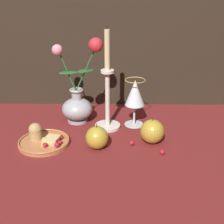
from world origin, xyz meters
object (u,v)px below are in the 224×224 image
object	(u,v)px
plate_with_pastries	(43,140)
candlestick	(107,97)
apple_beside_vase	(152,131)
apple_near_glass	(97,138)
vase	(78,100)
wine_glass	(135,95)

from	to	relation	value
plate_with_pastries	candlestick	size ratio (longest dim) A/B	0.47
apple_beside_vase	apple_near_glass	size ratio (longest dim) A/B	1.08
plate_with_pastries	apple_beside_vase	distance (m)	0.38
vase	plate_with_pastries	xyz separation A→B (m)	(-0.10, -0.18, -0.07)
candlestick	apple_beside_vase	distance (m)	0.21
wine_glass	candlestick	bearing A→B (deg)	-166.52
candlestick	apple_beside_vase	bearing A→B (deg)	-36.84
vase	apple_beside_vase	size ratio (longest dim) A/B	3.48
plate_with_pastries	apple_near_glass	bearing A→B (deg)	-7.84
apple_beside_vase	wine_glass	bearing A→B (deg)	110.87
apple_beside_vase	apple_near_glass	distance (m)	0.19
apple_beside_vase	apple_near_glass	world-z (taller)	apple_beside_vase
plate_with_pastries	candlestick	world-z (taller)	candlestick
apple_beside_vase	plate_with_pastries	bearing A→B (deg)	-177.74
apple_beside_vase	vase	bearing A→B (deg)	148.27
candlestick	apple_beside_vase	xyz separation A→B (m)	(0.16, -0.12, -0.08)
candlestick	wine_glass	bearing A→B (deg)	13.48
vase	plate_with_pastries	distance (m)	0.22
vase	plate_with_pastries	size ratio (longest dim) A/B	1.90
apple_near_glass	candlestick	bearing A→B (deg)	78.74
plate_with_pastries	apple_beside_vase	bearing A→B (deg)	2.26
plate_with_pastries	wine_glass	world-z (taller)	wine_glass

